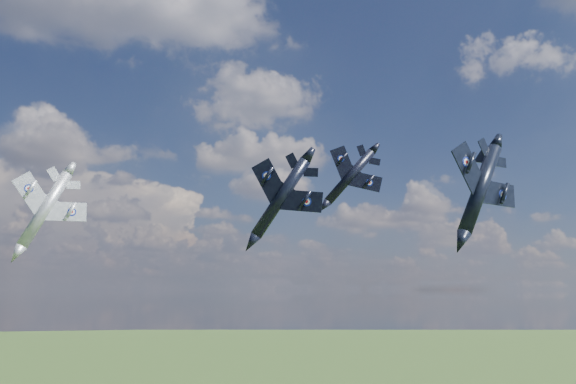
{
  "coord_description": "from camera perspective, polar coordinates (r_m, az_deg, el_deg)",
  "views": [
    {
      "loc": [
        -10.26,
        -59.99,
        70.16
      ],
      "look_at": [
        3.77,
        10.2,
        82.67
      ],
      "focal_mm": 35.0,
      "sensor_mm": 36.0,
      "label": 1
    }
  ],
  "objects": [
    {
      "name": "jet_lead_navy",
      "position": [
        66.16,
        -0.73,
        -0.57
      ],
      "size": [
        15.18,
        17.46,
        8.36
      ],
      "primitive_type": null,
      "rotation": [
        0.0,
        0.59,
        -0.39
      ],
      "color": "black"
    },
    {
      "name": "jet_right_navy",
      "position": [
        66.87,
        18.94,
        0.29
      ],
      "size": [
        16.43,
        19.23,
        8.72
      ],
      "primitive_type": null,
      "rotation": [
        0.0,
        0.52,
        0.33
      ],
      "color": "black"
    },
    {
      "name": "jet_high_navy",
      "position": [
        90.78,
        6.31,
        1.57
      ],
      "size": [
        13.08,
        16.81,
        9.44
      ],
      "primitive_type": null,
      "rotation": [
        0.0,
        0.72,
        -0.22
      ],
      "color": "black"
    },
    {
      "name": "jet_left_silver",
      "position": [
        77.47,
        -23.46,
        -1.6
      ],
      "size": [
        14.98,
        17.42,
        7.39
      ],
      "primitive_type": null,
      "rotation": [
        0.0,
        0.46,
        0.33
      ],
      "color": "gray"
    }
  ]
}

